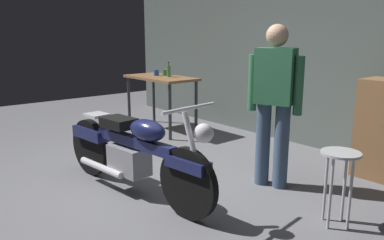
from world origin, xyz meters
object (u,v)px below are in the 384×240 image
(person_standing, at_px, (274,99))
(bottle, at_px, (169,71))
(mug_red_diner, at_px, (167,72))
(motorcycle, at_px, (133,151))
(mug_blue_enamel, at_px, (156,73))
(shop_stool, at_px, (340,168))
(mug_green_speckled, at_px, (165,73))

(person_standing, height_order, bottle, person_standing)
(mug_red_diner, xyz_separation_m, bottle, (0.28, -0.17, 0.05))
(bottle, bearing_deg, person_standing, -12.91)
(motorcycle, distance_m, mug_blue_enamel, 2.81)
(person_standing, xyz_separation_m, mug_blue_enamel, (-2.86, 0.55, 0.03))
(motorcycle, relative_size, bottle, 9.07)
(person_standing, distance_m, bottle, 2.64)
(shop_stool, distance_m, mug_red_diner, 3.91)
(person_standing, relative_size, shop_stool, 2.61)
(shop_stool, xyz_separation_m, mug_blue_enamel, (-3.76, 0.83, 0.45))
(motorcycle, xyz_separation_m, mug_red_diner, (-2.10, 1.98, 0.50))
(mug_blue_enamel, relative_size, bottle, 0.50)
(mug_green_speckled, bearing_deg, shop_stool, -14.30)
(person_standing, bearing_deg, mug_green_speckled, -32.46)
(shop_stool, height_order, mug_green_speckled, mug_green_speckled)
(motorcycle, height_order, mug_blue_enamel, mug_blue_enamel)
(motorcycle, height_order, shop_stool, motorcycle)
(motorcycle, distance_m, mug_green_speckled, 2.81)
(bottle, bearing_deg, shop_stool, -13.97)
(mug_green_speckled, distance_m, mug_blue_enamel, 0.14)
(motorcycle, relative_size, mug_green_speckled, 20.09)
(person_standing, relative_size, bottle, 6.93)
(motorcycle, distance_m, mug_red_diner, 2.93)
(mug_green_speckled, height_order, mug_blue_enamel, same)
(person_standing, distance_m, mug_red_diner, 2.95)
(mug_red_diner, relative_size, mug_blue_enamel, 0.87)
(motorcycle, xyz_separation_m, mug_green_speckled, (-2.02, 1.89, 0.50))
(motorcycle, distance_m, bottle, 2.63)
(motorcycle, bearing_deg, shop_stool, 24.14)
(mug_red_diner, height_order, bottle, bottle)
(shop_stool, height_order, bottle, bottle)
(mug_red_diner, height_order, mug_blue_enamel, mug_blue_enamel)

